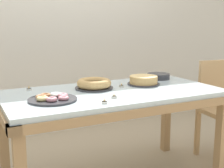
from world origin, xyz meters
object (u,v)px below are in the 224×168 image
chair (223,105)px  cake_golden_bundt (94,84)px  pastry_platter (52,98)px  plate_stack (158,76)px  tealight_near_cakes (104,102)px  tealight_near_front (121,86)px  tealight_centre (114,97)px  cake_chocolate_round (144,80)px  tealight_right_edge (29,89)px

chair → cake_golden_bundt: chair is taller
pastry_platter → plate_stack: bearing=18.3°
tealight_near_cakes → tealight_near_front: size_ratio=1.00×
plate_stack → tealight_near_cakes: 1.03m
plate_stack → tealight_near_front: (-0.49, -0.19, -0.01)m
cake_golden_bundt → tealight_near_cakes: cake_golden_bundt is taller
tealight_near_front → tealight_centre: (-0.22, -0.31, 0.00)m
cake_chocolate_round → pastry_platter: cake_chocolate_round is taller
cake_chocolate_round → cake_golden_bundt: size_ratio=0.90×
cake_chocolate_round → cake_golden_bundt: 0.44m
tealight_near_front → tealight_centre: 0.38m
tealight_right_edge → tealight_near_front: bearing=-16.9°
cake_golden_bundt → pastry_platter: 0.46m
chair → tealight_right_edge: 1.80m
tealight_centre → plate_stack: bearing=34.8°
tealight_near_cakes → tealight_near_front: same height
pastry_platter → tealight_near_front: pastry_platter is taller
tealight_near_front → tealight_centre: size_ratio=1.00×
chair → tealight_near_front: chair is taller
cake_chocolate_round → tealight_right_edge: size_ratio=6.79×
cake_golden_bundt → plate_stack: cake_golden_bundt is taller
chair → tealight_centre: 1.33m
cake_golden_bundt → tealight_right_edge: size_ratio=7.57×
tealight_near_cakes → tealight_near_front: bearing=50.0°
tealight_centre → pastry_platter: bearing=162.7°
cake_chocolate_round → cake_golden_bundt: bearing=175.7°
tealight_near_cakes → tealight_near_front: 0.54m
tealight_near_front → pastry_platter: bearing=-163.6°
pastry_platter → tealight_near_front: (0.63, 0.18, -0.00)m
cake_golden_bundt → tealight_centre: (-0.00, -0.35, -0.03)m
cake_chocolate_round → plate_stack: size_ratio=1.29×
chair → tealight_near_front: (-1.06, 0.09, 0.26)m
chair → cake_chocolate_round: bearing=173.6°
plate_stack → tealight_centre: 0.87m
chair → tealight_near_cakes: (-1.40, -0.33, 0.26)m
cake_chocolate_round → tealight_near_front: 0.22m
pastry_platter → tealight_near_cakes: (0.28, -0.23, -0.00)m
tealight_centre → tealight_right_edge: 0.71m
cake_golden_bundt → tealight_right_edge: 0.51m
plate_stack → tealight_near_cakes: bearing=-144.4°
cake_golden_bundt → tealight_near_cakes: size_ratio=7.57×
cake_chocolate_round → pastry_platter: bearing=-167.1°
tealight_centre → tealight_right_edge: size_ratio=1.00×
chair → pastry_platter: bearing=-176.6°
chair → tealight_right_edge: bearing=170.3°
pastry_platter → tealight_centre: pastry_platter is taller
tealight_near_cakes → tealight_centre: bearing=40.1°
cake_chocolate_round → tealight_centre: (-0.44, -0.32, -0.03)m
cake_golden_bundt → cake_chocolate_round: bearing=-4.3°
cake_chocolate_round → tealight_near_front: size_ratio=6.79×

